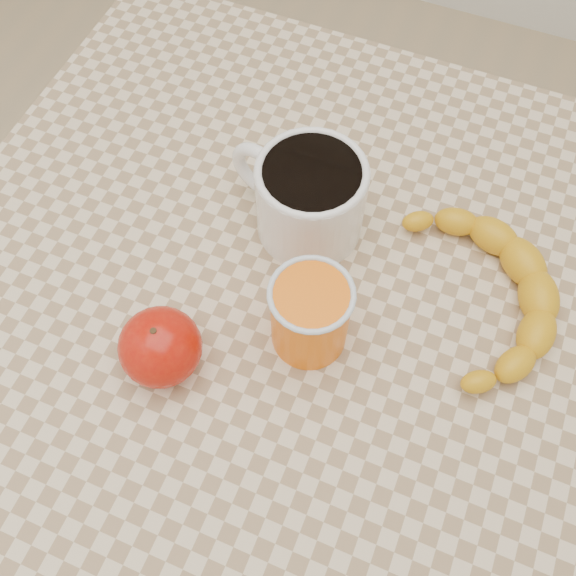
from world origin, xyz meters
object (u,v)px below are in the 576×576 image
at_px(table, 288,331).
at_px(coffee_mug, 308,195).
at_px(apple, 160,347).
at_px(orange_juice_glass, 310,315).
at_px(banana, 485,292).

relative_size(table, coffee_mug, 4.66).
bearing_deg(apple, orange_juice_glass, 33.49).
xyz_separation_m(coffee_mug, orange_juice_glass, (0.05, -0.13, -0.00)).
bearing_deg(coffee_mug, apple, -108.46).
bearing_deg(orange_juice_glass, apple, -146.51).
distance_m(table, apple, 0.19).
xyz_separation_m(coffee_mug, apple, (-0.07, -0.21, -0.02)).
bearing_deg(banana, orange_juice_glass, -169.91).
bearing_deg(table, orange_juice_glass, -42.38).
distance_m(coffee_mug, apple, 0.22).
bearing_deg(orange_juice_glass, banana, 34.59).
distance_m(apple, banana, 0.33).
bearing_deg(orange_juice_glass, coffee_mug, 112.29).
height_order(table, apple, apple).
bearing_deg(apple, table, 53.25).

